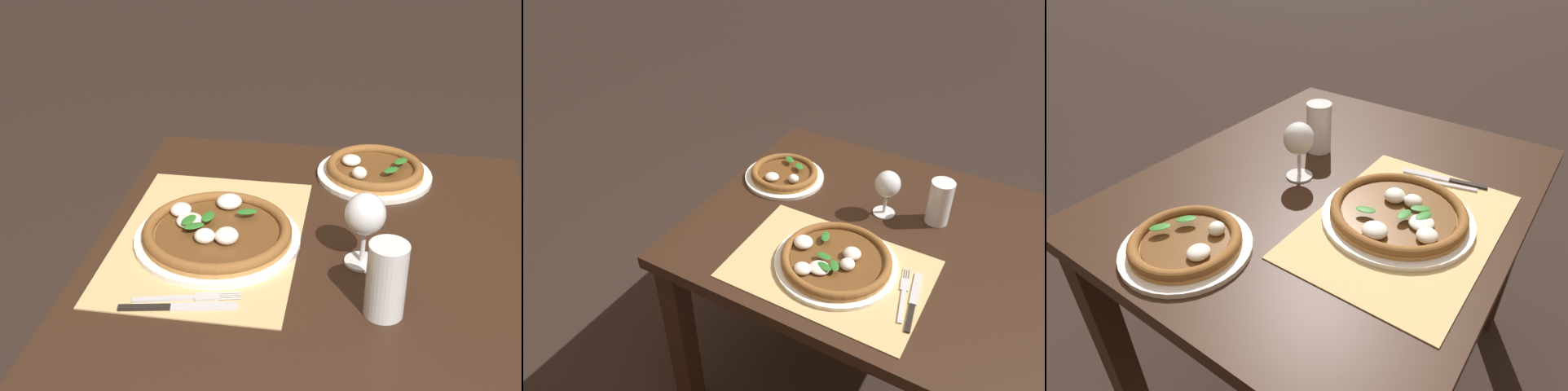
% 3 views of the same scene
% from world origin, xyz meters
% --- Properties ---
extents(ground_plane, '(24.00, 24.00, 0.00)m').
position_xyz_m(ground_plane, '(0.00, 0.00, 0.00)').
color(ground_plane, black).
extents(dining_table, '(1.11, 0.92, 0.74)m').
position_xyz_m(dining_table, '(0.00, 0.00, 0.63)').
color(dining_table, black).
rests_on(dining_table, ground).
extents(paper_placemat, '(0.54, 0.38, 0.00)m').
position_xyz_m(paper_placemat, '(-0.06, -0.23, 0.74)').
color(paper_placemat, tan).
rests_on(paper_placemat, dining_table).
extents(pizza_near, '(0.35, 0.35, 0.05)m').
position_xyz_m(pizza_near, '(-0.05, -0.21, 0.76)').
color(pizza_near, white).
rests_on(pizza_near, paper_placemat).
extents(pizza_far, '(0.28, 0.28, 0.05)m').
position_xyz_m(pizza_far, '(-0.40, 0.11, 0.76)').
color(pizza_far, white).
rests_on(pizza_far, dining_table).
extents(wine_glass, '(0.08, 0.08, 0.16)m').
position_xyz_m(wine_glass, '(-0.02, 0.09, 0.85)').
color(wine_glass, silver).
rests_on(wine_glass, dining_table).
extents(pint_glass, '(0.07, 0.07, 0.15)m').
position_xyz_m(pint_glass, '(0.14, 0.14, 0.81)').
color(pint_glass, silver).
rests_on(pint_glass, dining_table).
extents(fork, '(0.06, 0.20, 0.00)m').
position_xyz_m(fork, '(0.15, -0.22, 0.75)').
color(fork, '#B7B7BC').
rests_on(fork, paper_placemat).
extents(knife, '(0.06, 0.21, 0.01)m').
position_xyz_m(knife, '(0.18, -0.23, 0.75)').
color(knife, black).
rests_on(knife, paper_placemat).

